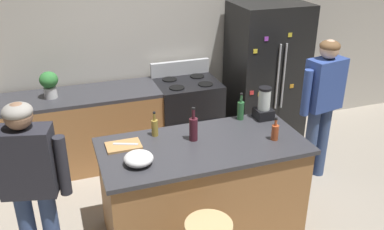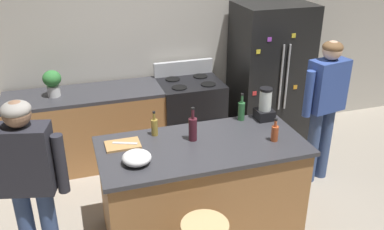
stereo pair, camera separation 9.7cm
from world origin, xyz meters
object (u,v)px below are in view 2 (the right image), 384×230
(person_by_sink_right, at_px, (325,99))
(bottle_cooking_sauce, at_px, (275,133))
(stove_range, at_px, (190,115))
(person_by_island_left, at_px, (29,176))
(bottle_wine, at_px, (193,128))
(blender_appliance, at_px, (265,106))
(bottle_vinegar, at_px, (154,127))
(chef_knife, at_px, (125,143))
(potted_plant, at_px, (52,82))
(cutting_board, at_px, (123,145))
(mixing_bowl, at_px, (137,158))
(bottle_olive_oil, at_px, (241,110))
(kitchen_island, at_px, (202,188))
(refrigerator, at_px, (269,75))

(person_by_sink_right, distance_m, bottle_cooking_sauce, 1.06)
(stove_range, distance_m, person_by_island_left, 2.49)
(person_by_sink_right, distance_m, bottle_wine, 1.62)
(blender_appliance, relative_size, bottle_vinegar, 1.38)
(bottle_cooking_sauce, relative_size, chef_knife, 0.98)
(blender_appliance, bearing_deg, bottle_cooking_sauce, -104.83)
(potted_plant, bearing_deg, cutting_board, -68.11)
(bottle_wine, bearing_deg, stove_range, 73.68)
(mixing_bowl, bearing_deg, cutting_board, 100.95)
(person_by_sink_right, bearing_deg, blender_appliance, -170.57)
(stove_range, bearing_deg, person_by_island_left, -137.20)
(mixing_bowl, bearing_deg, person_by_island_left, 179.16)
(bottle_vinegar, height_order, mixing_bowl, bottle_vinegar)
(blender_appliance, xyz_separation_m, bottle_cooking_sauce, (-0.12, -0.44, -0.06))
(stove_range, height_order, cutting_board, stove_range)
(person_by_island_left, distance_m, blender_appliance, 2.23)
(cutting_board, bearing_deg, bottle_olive_oil, 8.43)
(person_by_sink_right, height_order, bottle_cooking_sauce, person_by_sink_right)
(kitchen_island, relative_size, bottle_cooking_sauce, 8.46)
(refrigerator, xyz_separation_m, bottle_wine, (-1.47, -1.40, 0.13))
(bottle_cooking_sauce, height_order, mixing_bowl, bottle_cooking_sauce)
(refrigerator, xyz_separation_m, bottle_vinegar, (-1.78, -1.20, 0.10))
(person_by_sink_right, xyz_separation_m, chef_knife, (-2.18, -0.25, -0.04))
(refrigerator, bearing_deg, kitchen_island, -133.41)
(bottle_wine, bearing_deg, chef_knife, 172.42)
(mixing_bowl, bearing_deg, person_by_sink_right, 15.26)
(cutting_board, bearing_deg, potted_plant, 111.89)
(refrigerator, bearing_deg, potted_plant, 178.91)
(person_by_island_left, distance_m, mixing_bowl, 0.82)
(mixing_bowl, xyz_separation_m, chef_knife, (-0.04, 0.33, -0.03))
(bottle_cooking_sauce, bearing_deg, cutting_board, 166.59)
(bottle_olive_oil, bearing_deg, cutting_board, -171.57)
(person_by_island_left, distance_m, bottle_cooking_sauce, 2.06)
(kitchen_island, relative_size, bottle_vinegar, 7.74)
(bottle_cooking_sauce, xyz_separation_m, bottle_vinegar, (-0.99, 0.43, 0.01))
(bottle_vinegar, bearing_deg, blender_appliance, 0.51)
(bottle_cooking_sauce, bearing_deg, kitchen_island, 168.44)
(person_by_sink_right, bearing_deg, cutting_board, -173.42)
(potted_plant, xyz_separation_m, chef_knife, (0.57, -1.37, -0.15))
(kitchen_island, distance_m, bottle_cooking_sauce, 0.84)
(refrigerator, relative_size, stove_range, 1.65)
(person_by_island_left, bearing_deg, refrigerator, 29.84)
(potted_plant, bearing_deg, person_by_island_left, -97.12)
(bottle_cooking_sauce, bearing_deg, potted_plant, 137.82)
(kitchen_island, height_order, bottle_cooking_sauce, bottle_cooking_sauce)
(blender_appliance, distance_m, mixing_bowl, 1.43)
(kitchen_island, height_order, cutting_board, cutting_board)
(stove_range, relative_size, bottle_vinegar, 4.66)
(person_by_sink_right, relative_size, cutting_board, 5.38)
(refrigerator, xyz_separation_m, person_by_sink_right, (0.11, -1.06, 0.07))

